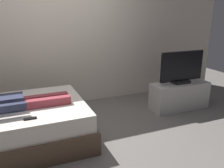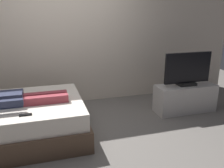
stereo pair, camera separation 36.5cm
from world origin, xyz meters
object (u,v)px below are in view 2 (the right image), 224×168
(person, at_px, (15,99))
(tv_stand, at_px, (185,98))
(bed, at_px, (16,121))
(remote, at_px, (25,115))
(tv, at_px, (188,70))

(person, xyz_separation_m, tv_stand, (2.84, 0.24, -0.37))
(bed, distance_m, remote, 0.60)
(bed, bearing_deg, person, -72.74)
(tv, bearing_deg, person, -175.08)
(remote, distance_m, tv, 2.78)
(person, bearing_deg, tv, 4.92)
(remote, bearing_deg, tv, 13.57)
(bed, xyz_separation_m, remote, (0.18, -0.50, 0.29))
(bed, bearing_deg, tv_stand, 3.03)
(person, bearing_deg, bed, 107.26)
(tv, bearing_deg, remote, -166.43)
(person, height_order, remote, person)
(person, relative_size, tv, 1.43)
(person, xyz_separation_m, remote, (0.15, -0.40, -0.07))
(person, bearing_deg, remote, -69.53)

